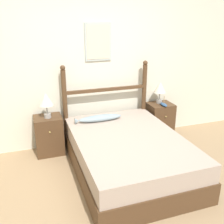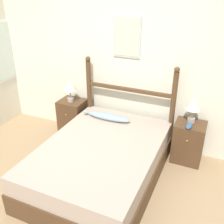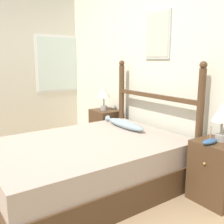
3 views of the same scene
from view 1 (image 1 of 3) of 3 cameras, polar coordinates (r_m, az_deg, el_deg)
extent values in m
plane|color=#9E7F5B|center=(3.29, 3.67, -18.64)|extent=(16.00, 16.00, 0.00)
cube|color=beige|center=(4.28, -4.91, 9.60)|extent=(6.40, 0.06, 2.55)
cube|color=#ADB7B2|center=(4.22, -3.07, 14.99)|extent=(0.42, 0.02, 0.58)
cube|color=beige|center=(4.21, -3.03, 14.97)|extent=(0.36, 0.01, 0.52)
cube|color=#4C331E|center=(3.73, 3.46, -10.71)|extent=(1.44, 2.02, 0.28)
cube|color=tan|center=(3.61, 3.55, -7.14)|extent=(1.40, 1.98, 0.24)
cylinder|color=#4C331E|center=(4.21, -10.11, 0.30)|extent=(0.08, 0.08, 1.29)
sphere|color=#4C331E|center=(4.03, -10.70, 9.42)|extent=(0.08, 0.08, 0.08)
cylinder|color=#4C331E|center=(4.59, 6.89, 2.19)|extent=(0.08, 0.08, 1.29)
sphere|color=#4C331E|center=(4.43, 7.27, 10.57)|extent=(0.08, 0.08, 0.08)
cube|color=#4C331E|center=(4.27, -1.26, 4.91)|extent=(1.36, 0.05, 0.05)
cube|color=#4C331E|center=(4.23, -13.53, -4.90)|extent=(0.42, 0.37, 0.61)
sphere|color=tan|center=(3.99, -13.39, -4.30)|extent=(0.02, 0.02, 0.02)
cube|color=#4C331E|center=(4.76, 10.35, -1.71)|extent=(0.42, 0.37, 0.61)
sphere|color=tan|center=(4.56, 11.64, -1.02)|extent=(0.02, 0.02, 0.02)
cylinder|color=gray|center=(4.07, -13.85, -0.76)|extent=(0.11, 0.11, 0.07)
cylinder|color=gray|center=(4.04, -13.97, 0.55)|extent=(0.02, 0.02, 0.13)
cone|color=beige|center=(3.99, -14.16, 2.68)|extent=(0.21, 0.21, 0.18)
cylinder|color=gray|center=(4.68, 10.22, 2.31)|extent=(0.11, 0.11, 0.07)
cylinder|color=gray|center=(4.66, 10.30, 3.47)|extent=(0.02, 0.02, 0.13)
cone|color=beige|center=(4.61, 10.42, 5.34)|extent=(0.21, 0.21, 0.18)
ellipsoid|color=#335684|center=(4.55, 11.19, 1.59)|extent=(0.08, 0.19, 0.05)
cylinder|color=#997F56|center=(4.52, 11.26, 2.63)|extent=(0.01, 0.01, 0.12)
ellipsoid|color=#8499A3|center=(4.05, -2.55, -1.31)|extent=(0.68, 0.15, 0.10)
cone|color=#8499A3|center=(3.97, -7.62, -1.93)|extent=(0.06, 0.09, 0.09)
camera|label=2|loc=(2.57, 64.53, 16.41)|focal=42.00mm
camera|label=3|loc=(4.00, 45.93, 4.42)|focal=42.00mm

